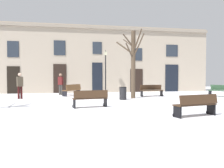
{
  "coord_description": "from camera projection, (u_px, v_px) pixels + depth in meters",
  "views": [
    {
      "loc": [
        -2.66,
        -12.02,
        1.57
      ],
      "look_at": [
        0.0,
        1.9,
        1.06
      ],
      "focal_mm": 37.01,
      "sensor_mm": 36.0,
      "label": 1
    }
  ],
  "objects": [
    {
      "name": "streetlamp",
      "position": [
        106.0,
        67.0,
        20.52
      ],
      "size": [
        0.3,
        0.3,
        3.82
      ],
      "color": "black",
      "rests_on": "ground"
    },
    {
      "name": "building_facade",
      "position": [
        97.0,
        59.0,
        21.74
      ],
      "size": [
        22.58,
        0.6,
        6.3
      ],
      "color": "tan",
      "rests_on": "ground"
    },
    {
      "name": "bench_back_to_back_left",
      "position": [
        72.0,
        90.0,
        18.13
      ],
      "size": [
        1.49,
        1.69,
        0.9
      ],
      "rotation": [
        0.0,
        0.0,
        4.03
      ],
      "color": "brown",
      "rests_on": "ground"
    },
    {
      "name": "person_by_shop_door",
      "position": [
        20.0,
        84.0,
        15.59
      ],
      "size": [
        0.44,
        0.37,
        1.77
      ],
      "rotation": [
        0.0,
        0.0,
        0.47
      ],
      "color": "#350F0F",
      "rests_on": "ground"
    },
    {
      "name": "person_near_bench",
      "position": [
        61.0,
        83.0,
        18.72
      ],
      "size": [
        0.44,
        0.4,
        1.75
      ],
      "rotation": [
        0.0,
        0.0,
        2.52
      ],
      "color": "#403D3A",
      "rests_on": "ground"
    },
    {
      "name": "bench_back_to_back_right",
      "position": [
        196.0,
        105.0,
        8.87
      ],
      "size": [
        1.89,
        0.88,
        0.86
      ],
      "rotation": [
        0.0,
        0.0,
        3.37
      ],
      "color": "#3D2819",
      "rests_on": "ground"
    },
    {
      "name": "bench_near_lamp",
      "position": [
        221.0,
        91.0,
        17.16
      ],
      "size": [
        1.2,
        1.71,
        0.89
      ],
      "rotation": [
        0.0,
        0.0,
        5.2
      ],
      "color": "#2D4C33",
      "rests_on": "ground"
    },
    {
      "name": "ground_plane",
      "position": [
        119.0,
        105.0,
        12.35
      ],
      "size": [
        36.13,
        36.13,
        0.0
      ],
      "primitive_type": "plane",
      "color": "white"
    },
    {
      "name": "litter_bin",
      "position": [
        123.0,
        93.0,
        15.07
      ],
      "size": [
        0.49,
        0.49,
        0.84
      ],
      "color": "black",
      "rests_on": "ground"
    },
    {
      "name": "bench_near_center_tree",
      "position": [
        90.0,
        98.0,
        11.35
      ],
      "size": [
        1.77,
        0.72,
        0.86
      ],
      "rotation": [
        0.0,
        0.0,
        3.3
      ],
      "color": "#3D2819",
      "rests_on": "ground"
    },
    {
      "name": "bench_by_litter_bin",
      "position": [
        151.0,
        90.0,
        17.49
      ],
      "size": [
        1.77,
        0.49,
        0.88
      ],
      "rotation": [
        0.0,
        0.0,
        0.03
      ],
      "color": "#3D2819",
      "rests_on": "ground"
    },
    {
      "name": "tree_near_facade",
      "position": [
        133.0,
        62.0,
        15.98
      ],
      "size": [
        1.45,
        2.23,
        4.67
      ],
      "color": "#4C3D2D",
      "rests_on": "ground"
    }
  ]
}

